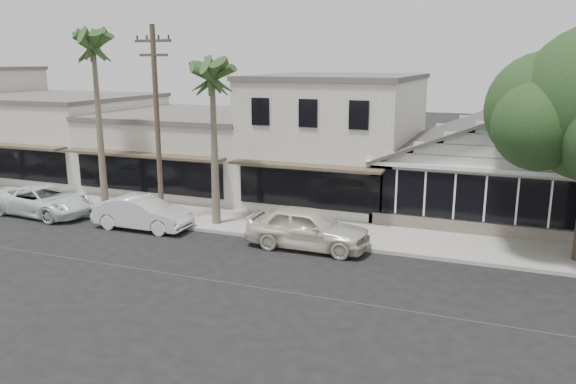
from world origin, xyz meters
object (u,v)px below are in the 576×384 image
at_px(car_1, 142,213).
at_px(car_2, 44,201).
at_px(utility_pole, 157,122).
at_px(car_0, 308,228).

height_order(car_1, car_2, car_1).
xyz_separation_m(utility_pole, car_1, (-0.46, -0.85, -4.04)).
relative_size(car_1, car_2, 0.86).
relative_size(car_0, car_2, 0.96).
distance_m(car_0, car_2, 13.82).
xyz_separation_m(utility_pole, car_2, (-6.41, -0.64, -4.06)).
xyz_separation_m(car_1, car_2, (-5.95, 0.21, -0.02)).
height_order(utility_pole, car_0, utility_pole).
bearing_deg(car_0, utility_pole, 85.14).
bearing_deg(utility_pole, car_1, -118.60).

